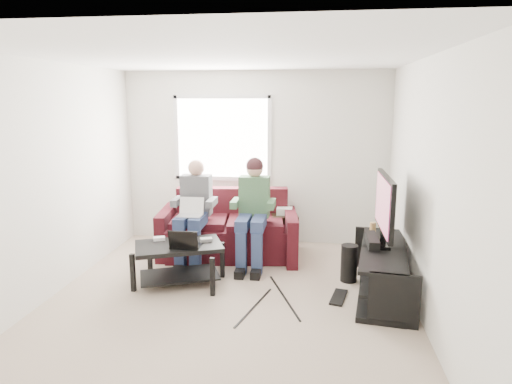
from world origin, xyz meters
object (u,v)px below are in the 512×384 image
coffee_table (179,255)px  tv_stand (382,273)px  sofa (228,232)px  subwoofer (349,263)px  tv (385,206)px  end_table (284,232)px

coffee_table → tv_stand: size_ratio=0.68×
sofa → subwoofer: bearing=-25.2°
sofa → subwoofer: 1.81m
coffee_table → tv: 2.46m
tv → subwoofer: size_ratio=2.41×
coffee_table → end_table: bearing=50.0°
sofa → end_table: sofa is taller
tv → subwoofer: bearing=148.8°
tv_stand → end_table: end_table is taller
end_table → tv_stand: bearing=-47.8°
subwoofer → end_table: end_table is taller
sofa → subwoofer: (1.64, -0.77, -0.10)m
sofa → tv_stand: 2.27m
tv_stand → sofa: bearing=151.5°
tv → subwoofer: (-0.35, 0.21, -0.77)m
tv_stand → end_table: size_ratio=2.61×
coffee_table → end_table: 1.80m
coffee_table → subwoofer: 2.06m
coffee_table → subwoofer: coffee_table is taller
tv_stand → tv: 0.77m
tv_stand → end_table: 1.81m
sofa → subwoofer: sofa is taller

